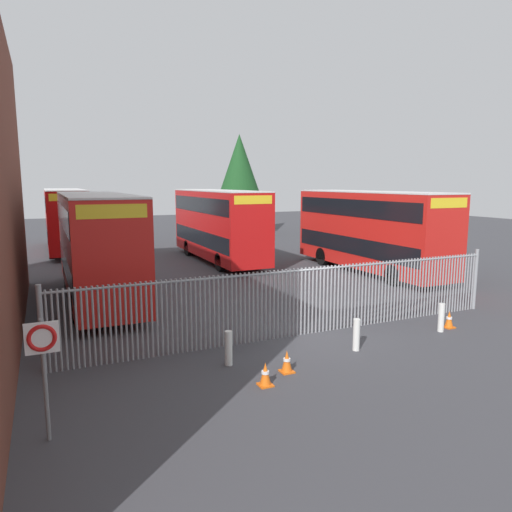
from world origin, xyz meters
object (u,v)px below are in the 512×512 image
(speed_limit_sign_post, at_px, (43,352))
(bollard_near_right, at_px, (441,318))
(double_decker_bus_near_gate, at_px, (97,242))
(traffic_cone_by_gate, at_px, (287,362))
(bollard_near_left, at_px, (229,348))
(traffic_cone_near_kerb, at_px, (265,374))
(bollard_center_front, at_px, (356,335))
(double_decker_bus_behind_fence_left, at_px, (370,228))
(double_decker_bus_behind_fence_right, at_px, (218,222))
(double_decker_bus_far_back, at_px, (65,217))
(traffic_cone_mid_forecourt, at_px, (449,319))

(speed_limit_sign_post, bearing_deg, bollard_near_right, 9.18)
(double_decker_bus_near_gate, xyz_separation_m, traffic_cone_by_gate, (3.57, -10.19, -2.13))
(traffic_cone_by_gate, bearing_deg, speed_limit_sign_post, -169.65)
(bollard_near_left, xyz_separation_m, traffic_cone_near_kerb, (0.34, -1.59, -0.19))
(bollard_center_front, bearing_deg, speed_limit_sign_post, -168.93)
(bollard_near_right, bearing_deg, bollard_near_left, 178.54)
(traffic_cone_by_gate, bearing_deg, double_decker_bus_behind_fence_left, 44.39)
(double_decker_bus_near_gate, bearing_deg, double_decker_bus_behind_fence_right, 41.88)
(double_decker_bus_near_gate, height_order, bollard_center_front, double_decker_bus_near_gate)
(traffic_cone_near_kerb, xyz_separation_m, speed_limit_sign_post, (-4.82, -0.53, 1.49))
(traffic_cone_by_gate, bearing_deg, bollard_near_right, 8.11)
(double_decker_bus_behind_fence_left, xyz_separation_m, traffic_cone_by_gate, (-10.64, -10.41, -2.13))
(bollard_near_left, xyz_separation_m, bollard_center_front, (3.81, -0.49, 0.00))
(bollard_center_front, bearing_deg, double_decker_bus_behind_fence_right, 84.05)
(double_decker_bus_far_back, height_order, traffic_cone_by_gate, double_decker_bus_far_back)
(double_decker_bus_far_back, xyz_separation_m, bollard_near_right, (10.33, -24.91, -1.95))
(double_decker_bus_behind_fence_right, bearing_deg, double_decker_bus_far_back, 134.85)
(bollard_center_front, xyz_separation_m, traffic_cone_near_kerb, (-3.48, -1.10, -0.19))
(bollard_near_left, bearing_deg, double_decker_bus_behind_fence_right, 71.09)
(double_decker_bus_behind_fence_left, bearing_deg, double_decker_bus_far_back, 133.78)
(double_decker_bus_behind_fence_right, bearing_deg, double_decker_bus_near_gate, -138.12)
(double_decker_bus_behind_fence_left, relative_size, traffic_cone_near_kerb, 18.32)
(bollard_near_right, bearing_deg, traffic_cone_by_gate, -171.89)
(traffic_cone_near_kerb, relative_size, speed_limit_sign_post, 0.25)
(double_decker_bus_behind_fence_left, height_order, double_decker_bus_far_back, same)
(double_decker_bus_behind_fence_right, height_order, bollard_near_right, double_decker_bus_behind_fence_right)
(traffic_cone_by_gate, bearing_deg, double_decker_bus_far_back, 99.04)
(traffic_cone_near_kerb, bearing_deg, double_decker_bus_near_gate, 104.19)
(double_decker_bus_behind_fence_right, bearing_deg, speed_limit_sign_post, -118.71)
(double_decker_bus_behind_fence_left, relative_size, bollard_near_left, 11.38)
(traffic_cone_by_gate, height_order, traffic_cone_near_kerb, same)
(speed_limit_sign_post, bearing_deg, double_decker_bus_far_back, 86.63)
(bollard_near_right, bearing_deg, traffic_cone_near_kerb, -168.84)
(double_decker_bus_behind_fence_right, xyz_separation_m, bollard_near_right, (1.88, -16.40, -1.95))
(bollard_near_right, distance_m, traffic_cone_by_gate, 6.30)
(traffic_cone_mid_forecourt, bearing_deg, double_decker_bus_behind_fence_left, 67.65)
(double_decker_bus_behind_fence_left, bearing_deg, traffic_cone_near_kerb, -136.47)
(double_decker_bus_behind_fence_left, distance_m, bollard_near_left, 15.20)
(double_decker_bus_behind_fence_right, distance_m, speed_limit_sign_post, 20.91)
(double_decker_bus_behind_fence_right, bearing_deg, bollard_near_left, -108.91)
(double_decker_bus_near_gate, distance_m, bollard_center_front, 11.59)
(bollard_center_front, relative_size, bollard_near_right, 1.00)
(speed_limit_sign_post, bearing_deg, traffic_cone_near_kerb, 6.23)
(double_decker_bus_behind_fence_left, height_order, double_decker_bus_behind_fence_right, same)
(double_decker_bus_far_back, height_order, traffic_cone_near_kerb, double_decker_bus_far_back)
(double_decker_bus_behind_fence_right, xyz_separation_m, bollard_near_left, (-5.55, -16.21, -1.95))
(bollard_center_front, height_order, traffic_cone_near_kerb, bollard_center_front)
(double_decker_bus_near_gate, bearing_deg, bollard_near_right, -43.50)
(bollard_center_front, relative_size, traffic_cone_near_kerb, 1.61)
(double_decker_bus_near_gate, xyz_separation_m, bollard_near_left, (2.37, -9.11, -1.95))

